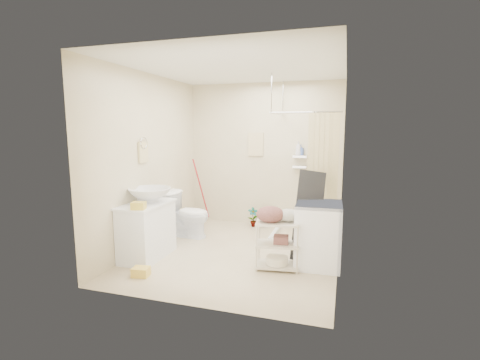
# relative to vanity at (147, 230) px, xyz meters

# --- Properties ---
(floor) EXTENTS (3.20, 3.20, 0.00)m
(floor) POSITION_rel_vanity_xyz_m (1.16, 0.53, -0.39)
(floor) COLOR beige
(floor) RESTS_ON ground
(ceiling) EXTENTS (2.80, 3.20, 0.04)m
(ceiling) POSITION_rel_vanity_xyz_m (1.16, 0.53, 2.21)
(ceiling) COLOR silver
(ceiling) RESTS_ON ground
(wall_back) EXTENTS (2.80, 0.04, 2.60)m
(wall_back) POSITION_rel_vanity_xyz_m (1.16, 2.13, 0.91)
(wall_back) COLOR beige
(wall_back) RESTS_ON ground
(wall_front) EXTENTS (2.80, 0.04, 2.60)m
(wall_front) POSITION_rel_vanity_xyz_m (1.16, -1.07, 0.91)
(wall_front) COLOR beige
(wall_front) RESTS_ON ground
(wall_left) EXTENTS (0.04, 3.20, 2.60)m
(wall_left) POSITION_rel_vanity_xyz_m (-0.24, 0.53, 0.91)
(wall_left) COLOR beige
(wall_left) RESTS_ON ground
(wall_right) EXTENTS (0.04, 3.20, 2.60)m
(wall_right) POSITION_rel_vanity_xyz_m (2.56, 0.53, 0.91)
(wall_right) COLOR beige
(wall_right) RESTS_ON ground
(vanity) EXTENTS (0.49, 0.88, 0.77)m
(vanity) POSITION_rel_vanity_xyz_m (0.00, 0.00, 0.00)
(vanity) COLOR silver
(vanity) RESTS_ON ground
(sink) EXTENTS (0.68, 0.68, 0.20)m
(sink) POSITION_rel_vanity_xyz_m (0.01, 0.09, 0.49)
(sink) COLOR silver
(sink) RESTS_ON vanity
(counter_basket) EXTENTS (0.20, 0.17, 0.09)m
(counter_basket) POSITION_rel_vanity_xyz_m (0.11, -0.34, 0.43)
(counter_basket) COLOR gold
(counter_basket) RESTS_ON vanity
(floor_basket) EXTENTS (0.32, 0.26, 0.15)m
(floor_basket) POSITION_rel_vanity_xyz_m (0.26, -0.59, -0.31)
(floor_basket) COLOR #F5CD4C
(floor_basket) RESTS_ON ground
(toilet) EXTENTS (0.77, 0.47, 0.76)m
(toilet) POSITION_rel_vanity_xyz_m (0.12, 1.04, -0.01)
(toilet) COLOR white
(toilet) RESTS_ON ground
(mop) EXTENTS (0.14, 0.14, 1.21)m
(mop) POSITION_rel_vanity_xyz_m (-0.05, 1.96, 0.22)
(mop) COLOR #AE141E
(mop) RESTS_ON ground
(potted_plant_a) EXTENTS (0.22, 0.20, 0.36)m
(potted_plant_a) POSITION_rel_vanity_xyz_m (1.02, 1.90, -0.21)
(potted_plant_a) COLOR #9B4325
(potted_plant_a) RESTS_ON ground
(potted_plant_b) EXTENTS (0.24, 0.25, 0.35)m
(potted_plant_b) POSITION_rel_vanity_xyz_m (1.23, 1.97, -0.21)
(potted_plant_b) COLOR brown
(potted_plant_b) RESTS_ON ground
(hanging_towel) EXTENTS (0.28, 0.03, 0.42)m
(hanging_towel) POSITION_rel_vanity_xyz_m (1.01, 2.11, 1.11)
(hanging_towel) COLOR beige
(hanging_towel) RESTS_ON wall_back
(towel_ring) EXTENTS (0.04, 0.22, 0.34)m
(towel_ring) POSITION_rel_vanity_xyz_m (-0.22, 0.33, 1.08)
(towel_ring) COLOR beige
(towel_ring) RESTS_ON wall_left
(tp_holder) EXTENTS (0.08, 0.12, 0.14)m
(tp_holder) POSITION_rel_vanity_xyz_m (-0.20, 0.58, 0.33)
(tp_holder) COLOR white
(tp_holder) RESTS_ON wall_left
(shower) EXTENTS (1.10, 1.10, 2.10)m
(shower) POSITION_rel_vanity_xyz_m (2.01, 1.58, 0.66)
(shower) COLOR silver
(shower) RESTS_ON ground
(shampoo_bottle_a) EXTENTS (0.12, 0.12, 0.25)m
(shampoo_bottle_a) POSITION_rel_vanity_xyz_m (1.80, 2.03, 1.06)
(shampoo_bottle_a) COLOR silver
(shampoo_bottle_a) RESTS_ON shower
(shampoo_bottle_b) EXTENTS (0.10, 0.10, 0.19)m
(shampoo_bottle_b) POSITION_rel_vanity_xyz_m (1.84, 2.06, 1.03)
(shampoo_bottle_b) COLOR #3F5BAA
(shampoo_bottle_b) RESTS_ON shower
(washing_machine) EXTENTS (0.60, 0.61, 0.84)m
(washing_machine) POSITION_rel_vanity_xyz_m (2.30, 0.40, 0.03)
(washing_machine) COLOR white
(washing_machine) RESTS_ON ground
(laundry_rack) EXTENTS (0.58, 0.39, 0.75)m
(laundry_rack) POSITION_rel_vanity_xyz_m (1.81, 0.13, -0.01)
(laundry_rack) COLOR beige
(laundry_rack) RESTS_ON ground
(ironing_board) EXTENTS (0.38, 0.20, 1.27)m
(ironing_board) POSITION_rel_vanity_xyz_m (2.15, 0.52, 0.25)
(ironing_board) COLOR black
(ironing_board) RESTS_ON ground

